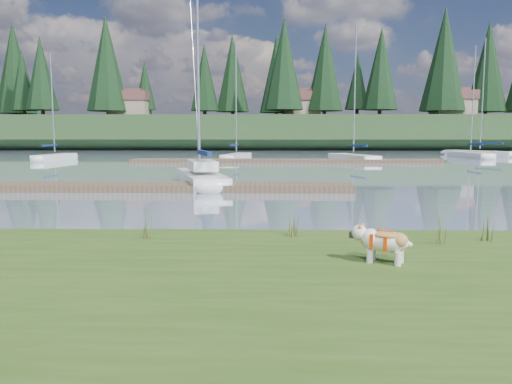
{
  "coord_description": "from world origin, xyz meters",
  "views": [
    {
      "loc": [
        0.4,
        -12.13,
        2.41
      ],
      "look_at": [
        0.15,
        -0.5,
        1.05
      ],
      "focal_mm": 35.0,
      "sensor_mm": 36.0,
      "label": 1
    }
  ],
  "objects": [
    {
      "name": "weed_3",
      "position": [
        -1.97,
        -2.48,
        0.62
      ],
      "size": [
        0.17,
        0.14,
        0.64
      ],
      "color": "#475B23",
      "rests_on": "bank"
    },
    {
      "name": "conifer_1",
      "position": [
        -40.0,
        71.0,
        11.28
      ],
      "size": [
        4.4,
        4.4,
        11.3
      ],
      "color": "#382619",
      "rests_on": "ridge"
    },
    {
      "name": "weed_1",
      "position": [
        0.93,
        -2.24,
        0.54
      ],
      "size": [
        0.17,
        0.14,
        0.46
      ],
      "color": "#475B23",
      "rests_on": "bank"
    },
    {
      "name": "sailboat_bg_3",
      "position": [
        8.0,
        33.78,
        0.32
      ],
      "size": [
        3.99,
        8.37,
        12.11
      ],
      "rotation": [
        0.0,
        0.0,
        1.87
      ],
      "color": "silver",
      "rests_on": "ground"
    },
    {
      "name": "conifer_3",
      "position": [
        -10.0,
        72.0,
        11.74
      ],
      "size": [
        4.84,
        4.84,
        12.25
      ],
      "color": "#382619",
      "rests_on": "ridge"
    },
    {
      "name": "sailboat_bg_4",
      "position": [
        20.88,
        39.36,
        0.33
      ],
      "size": [
        2.36,
        7.68,
        11.19
      ],
      "rotation": [
        0.0,
        0.0,
        1.69
      ],
      "color": "silver",
      "rests_on": "ground"
    },
    {
      "name": "bulldog",
      "position": [
        2.27,
        -4.25,
        0.71
      ],
      "size": [
        0.98,
        0.68,
        0.58
      ],
      "rotation": [
        0.0,
        0.0,
        2.71
      ],
      "color": "silver",
      "rests_on": "bank"
    },
    {
      "name": "conifer_5",
      "position": [
        15.0,
        70.0,
        10.83
      ],
      "size": [
        3.96,
        3.96,
        10.35
      ],
      "color": "#382619",
      "rests_on": "ridge"
    },
    {
      "name": "house_2",
      "position": [
        30.0,
        69.0,
        7.31
      ],
      "size": [
        6.3,
        5.3,
        4.65
      ],
      "color": "gray",
      "rests_on": "ridge"
    },
    {
      "name": "ridge",
      "position": [
        0.0,
        73.0,
        2.5
      ],
      "size": [
        200.0,
        20.0,
        5.0
      ],
      "primitive_type": "cube",
      "color": "#1B3118",
      "rests_on": "ground"
    },
    {
      "name": "sailboat_main",
      "position": [
        -2.9,
        12.18,
        0.42
      ],
      "size": [
        3.68,
        8.21,
        11.7
      ],
      "rotation": [
        0.0,
        0.0,
        1.84
      ],
      "color": "silver",
      "rests_on": "ground"
    },
    {
      "name": "sailboat_bg_0",
      "position": [
        -18.96,
        33.75,
        0.33
      ],
      "size": [
        2.03,
        6.71,
        9.73
      ],
      "rotation": [
        0.0,
        0.0,
        1.46
      ],
      "color": "silver",
      "rests_on": "ground"
    },
    {
      "name": "weed_5",
      "position": [
        4.65,
        -2.6,
        0.57
      ],
      "size": [
        0.17,
        0.14,
        0.53
      ],
      "color": "#475B23",
      "rests_on": "bank"
    },
    {
      "name": "mud_lip",
      "position": [
        0.0,
        -1.6,
        0.07
      ],
      "size": [
        60.0,
        0.5,
        0.14
      ],
      "primitive_type": "cube",
      "color": "#33281C",
      "rests_on": "ground"
    },
    {
      "name": "house_1",
      "position": [
        6.0,
        71.0,
        7.31
      ],
      "size": [
        6.3,
        5.3,
        4.65
      ],
      "color": "gray",
      "rests_on": "ridge"
    },
    {
      "name": "house_0",
      "position": [
        -22.0,
        70.0,
        7.31
      ],
      "size": [
        6.3,
        5.3,
        4.65
      ],
      "color": "gray",
      "rests_on": "ridge"
    },
    {
      "name": "bank",
      "position": [
        0.0,
        -6.0,
        0.17
      ],
      "size": [
        60.0,
        9.0,
        0.35
      ],
      "primitive_type": "cube",
      "color": "#304918",
      "rests_on": "ground"
    },
    {
      "name": "conifer_4",
      "position": [
        3.0,
        66.0,
        13.09
      ],
      "size": [
        6.16,
        6.16,
        15.1
      ],
      "color": "#382619",
      "rests_on": "ridge"
    },
    {
      "name": "sailboat_bg_5",
      "position": [
        23.55,
        44.3,
        0.32
      ],
      "size": [
        6.27,
        8.67,
        12.85
      ],
      "rotation": [
        0.0,
        0.0,
        2.12
      ],
      "color": "silver",
      "rests_on": "ground"
    },
    {
      "name": "ground",
      "position": [
        0.0,
        30.0,
        0.0
      ],
      "size": [
        200.0,
        200.0,
        0.0
      ],
      "primitive_type": "plane",
      "color": "#8292AA",
      "rests_on": "ground"
    },
    {
      "name": "weed_0",
      "position": [
        0.96,
        -2.11,
        0.57
      ],
      "size": [
        0.17,
        0.14,
        0.53
      ],
      "color": "#475B23",
      "rests_on": "bank"
    },
    {
      "name": "weed_2",
      "position": [
        3.67,
        -2.84,
        0.66
      ],
      "size": [
        0.17,
        0.14,
        0.74
      ],
      "color": "#475B23",
      "rests_on": "bank"
    },
    {
      "name": "conifer_6",
      "position": [
        28.0,
        68.0,
        13.99
      ],
      "size": [
        7.04,
        7.04,
        17.0
      ],
      "color": "#382619",
      "rests_on": "ridge"
    },
    {
      "name": "sailboat_bg_2",
      "position": [
        -2.33,
        35.18,
        0.33
      ],
      "size": [
        2.8,
        7.42,
        11.01
      ],
      "rotation": [
        0.0,
        0.0,
        1.38
      ],
      "color": "silver",
      "rests_on": "ground"
    },
    {
      "name": "dock_far",
      "position": [
        2.0,
        30.0,
        0.15
      ],
      "size": [
        26.0,
        2.2,
        0.3
      ],
      "primitive_type": "cube",
      "color": "#4C3D2C",
      "rests_on": "ground"
    },
    {
      "name": "weed_4",
      "position": [
        2.58,
        -2.66,
        0.54
      ],
      "size": [
        0.17,
        0.14,
        0.46
      ],
      "color": "#475B23",
      "rests_on": "bank"
    },
    {
      "name": "conifer_2",
      "position": [
        -25.0,
        68.0,
        13.54
      ],
      "size": [
        6.6,
        6.6,
        16.05
      ],
      "color": "#382619",
      "rests_on": "ridge"
    },
    {
      "name": "dock_near",
      "position": [
        -4.0,
        9.0,
        0.15
      ],
      "size": [
        16.0,
        2.0,
        0.3
      ],
      "primitive_type": "cube",
      "color": "#4C3D2C",
      "rests_on": "ground"
    }
  ]
}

